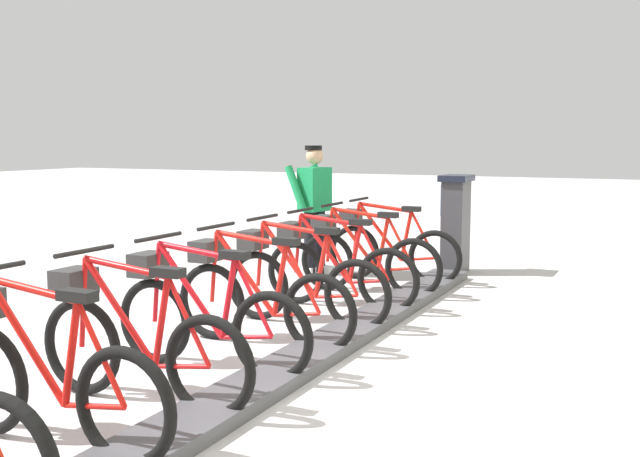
% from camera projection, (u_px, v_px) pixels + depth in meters
% --- Properties ---
extents(ground_plane, '(60.00, 60.00, 0.00)m').
position_uv_depth(ground_plane, '(289.00, 374.00, 5.65)').
color(ground_plane, '#B3AEB2').
extents(dock_rail_base, '(0.44, 8.78, 0.10)m').
position_uv_depth(dock_rail_base, '(288.00, 368.00, 5.65)').
color(dock_rail_base, '#47474C').
rests_on(dock_rail_base, ground).
extents(payment_kiosk, '(0.36, 0.52, 1.28)m').
position_uv_depth(payment_kiosk, '(455.00, 222.00, 9.86)').
color(payment_kiosk, '#38383D').
rests_on(payment_kiosk, ground).
extents(bike_docked_0, '(1.72, 0.54, 1.02)m').
position_uv_depth(bike_docked_0, '(388.00, 247.00, 9.27)').
color(bike_docked_0, black).
rests_on(bike_docked_0, ground).
extents(bike_docked_1, '(1.72, 0.54, 1.02)m').
position_uv_depth(bike_docked_1, '(363.00, 256.00, 8.55)').
color(bike_docked_1, black).
rests_on(bike_docked_1, ground).
extents(bike_docked_2, '(1.72, 0.54, 1.02)m').
position_uv_depth(bike_docked_2, '(334.00, 267.00, 7.84)').
color(bike_docked_2, black).
rests_on(bike_docked_2, ground).
extents(bike_docked_3, '(1.72, 0.54, 1.02)m').
position_uv_depth(bike_docked_3, '(299.00, 280.00, 7.12)').
color(bike_docked_3, black).
rests_on(bike_docked_3, ground).
extents(bike_docked_4, '(1.72, 0.54, 1.02)m').
position_uv_depth(bike_docked_4, '(256.00, 296.00, 6.41)').
color(bike_docked_4, black).
rests_on(bike_docked_4, ground).
extents(bike_docked_5, '(1.72, 0.54, 1.02)m').
position_uv_depth(bike_docked_5, '(202.00, 315.00, 5.69)').
color(bike_docked_5, black).
rests_on(bike_docked_5, ground).
extents(bike_docked_6, '(1.72, 0.54, 1.02)m').
position_uv_depth(bike_docked_6, '(133.00, 341.00, 4.98)').
color(bike_docked_6, black).
rests_on(bike_docked_6, ground).
extents(bike_docked_7, '(1.72, 0.54, 1.02)m').
position_uv_depth(bike_docked_7, '(41.00, 375.00, 4.26)').
color(bike_docked_7, black).
rests_on(bike_docked_7, ground).
extents(worker_near_rack, '(0.55, 0.68, 1.66)m').
position_uv_depth(worker_near_rack, '(314.00, 204.00, 9.76)').
color(worker_near_rack, white).
rests_on(worker_near_rack, ground).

